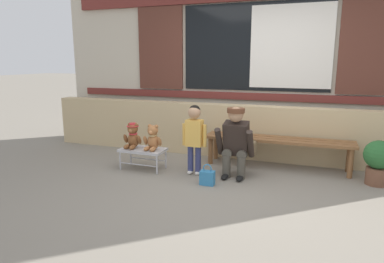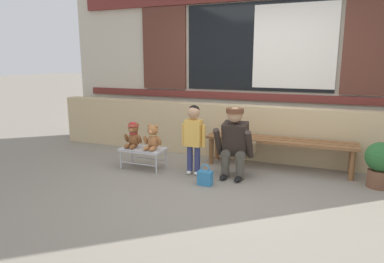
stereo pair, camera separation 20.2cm
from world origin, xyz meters
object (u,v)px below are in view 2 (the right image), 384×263
object	(u,v)px
handbag_on_ground	(205,178)
potted_plant	(380,162)
teddy_bear_with_hat	(133,136)
adult_crouching	(236,142)
teddy_bear_plain	(153,138)
small_display_bench	(143,150)
wooden_bench_long	(279,144)
child_standing	(194,132)

from	to	relation	value
handbag_on_ground	potted_plant	bearing A→B (deg)	20.18
teddy_bear_with_hat	adult_crouching	distance (m)	1.50
teddy_bear_plain	small_display_bench	bearing A→B (deg)	-179.49
teddy_bear_with_hat	teddy_bear_plain	xyz separation A→B (m)	(0.32, -0.00, -0.01)
teddy_bear_with_hat	handbag_on_ground	bearing A→B (deg)	-14.16
wooden_bench_long	small_display_bench	xyz separation A→B (m)	(-1.81, -0.72, -0.11)
wooden_bench_long	handbag_on_ground	distance (m)	1.30
wooden_bench_long	handbag_on_ground	size ratio (longest dim) A/B	7.72
small_display_bench	teddy_bear_plain	distance (m)	0.25
wooden_bench_long	small_display_bench	bearing A→B (deg)	-158.21
wooden_bench_long	teddy_bear_with_hat	distance (m)	2.10
potted_plant	teddy_bear_with_hat	bearing A→B (deg)	-172.47
wooden_bench_long	small_display_bench	world-z (taller)	wooden_bench_long
handbag_on_ground	small_display_bench	bearing A→B (deg)	163.93
teddy_bear_with_hat	handbag_on_ground	world-z (taller)	teddy_bear_with_hat
small_display_bench	adult_crouching	world-z (taller)	adult_crouching
small_display_bench	adult_crouching	size ratio (longest dim) A/B	0.67
teddy_bear_plain	potted_plant	size ratio (longest dim) A/B	0.64
small_display_bench	teddy_bear_with_hat	size ratio (longest dim) A/B	1.76
wooden_bench_long	small_display_bench	distance (m)	1.95
small_display_bench	teddy_bear_with_hat	bearing A→B (deg)	179.23
handbag_on_ground	potted_plant	distance (m)	2.15
teddy_bear_with_hat	potted_plant	world-z (taller)	teddy_bear_with_hat
teddy_bear_with_hat	adult_crouching	size ratio (longest dim) A/B	0.38
small_display_bench	handbag_on_ground	size ratio (longest dim) A/B	2.35
wooden_bench_long	potted_plant	distance (m)	1.30
child_standing	small_display_bench	bearing A→B (deg)	-177.21
child_standing	adult_crouching	distance (m)	0.58
teddy_bear_with_hat	child_standing	size ratio (longest dim) A/B	0.38
handbag_on_ground	child_standing	bearing A→B (deg)	130.65
small_display_bench	potted_plant	size ratio (longest dim) A/B	1.12
small_display_bench	wooden_bench_long	bearing A→B (deg)	21.79
small_display_bench	handbag_on_ground	bearing A→B (deg)	-16.07
teddy_bear_plain	handbag_on_ground	distance (m)	1.03
teddy_bear_with_hat	potted_plant	distance (m)	3.26
adult_crouching	handbag_on_ground	xyz separation A→B (m)	(-0.26, -0.46, -0.38)
wooden_bench_long	child_standing	world-z (taller)	child_standing
child_standing	potted_plant	size ratio (longest dim) A/B	1.68
wooden_bench_long	child_standing	size ratio (longest dim) A/B	2.19
wooden_bench_long	potted_plant	xyz separation A→B (m)	(1.26, -0.29, -0.05)
wooden_bench_long	teddy_bear_plain	bearing A→B (deg)	-156.36
wooden_bench_long	adult_crouching	distance (m)	0.76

